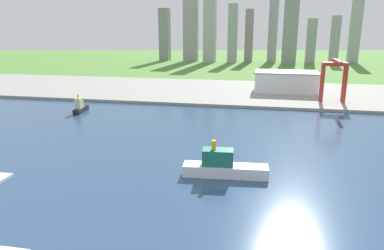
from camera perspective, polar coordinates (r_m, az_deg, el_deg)
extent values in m
plane|color=#548838|center=(194.11, 0.29, -4.84)|extent=(2400.00, 2400.00, 0.00)
cube|color=#2D4C70|center=(140.75, -4.58, -13.06)|extent=(840.00, 360.00, 0.15)
cube|color=#96978F|center=(376.25, 5.93, 5.18)|extent=(840.00, 140.00, 2.50)
cube|color=black|center=(303.82, -16.86, 2.31)|extent=(7.72, 22.66, 3.69)
cube|color=beige|center=(300.03, -17.14, 3.26)|extent=(5.19, 8.45, 7.89)
cylinder|color=yellow|center=(298.00, -17.30, 4.24)|extent=(1.22, 1.22, 2.95)
cube|color=white|center=(168.98, 5.21, -7.05)|extent=(39.12, 11.68, 5.19)
cube|color=#1E6B59|center=(166.82, 4.05, -5.00)|extent=(14.41, 8.37, 7.39)
cylinder|color=yellow|center=(165.01, 3.42, -3.10)|extent=(2.09, 2.09, 4.16)
cube|color=#B72D23|center=(333.48, 19.63, 6.00)|extent=(2.20, 2.20, 31.06)
cube|color=#B72D23|center=(336.57, 22.73, 5.78)|extent=(2.20, 2.20, 31.06)
cube|color=#B72D23|center=(341.31, 19.46, 6.21)|extent=(2.20, 2.20, 31.06)
cube|color=#B72D23|center=(344.34, 22.48, 5.99)|extent=(2.20, 2.20, 31.06)
cube|color=#B72D23|center=(336.78, 21.36, 8.84)|extent=(20.70, 10.00, 2.80)
cube|color=#B72D23|center=(327.92, 21.65, 9.15)|extent=(2.60, 35.09, 2.60)
cube|color=white|center=(379.84, 14.35, 6.50)|extent=(59.72, 35.89, 18.64)
cube|color=gray|center=(378.54, 14.45, 7.98)|extent=(60.91, 36.60, 1.20)
cube|color=gray|center=(723.92, -4.26, 13.82)|extent=(17.72, 22.96, 97.35)
cube|color=#97959C|center=(708.30, -0.19, 14.66)|extent=(26.54, 18.41, 117.87)
cube|color=#A6A4A9|center=(687.45, 2.80, 15.13)|extent=(21.47, 21.35, 130.12)
cube|color=#979D9C|center=(682.65, 6.34, 13.93)|extent=(15.78, 21.89, 103.32)
cube|color=gray|center=(701.04, 8.87, 13.53)|extent=(14.41, 22.27, 94.72)
cube|color=#9E9FA7|center=(708.85, 12.49, 14.67)|extent=(16.71, 17.00, 126.66)
cube|color=gray|center=(672.03, 15.02, 13.84)|extent=(23.50, 26.58, 111.41)
cube|color=#999E9F|center=(704.54, 18.02, 12.30)|extent=(15.14, 23.51, 77.89)
cube|color=#9998A0|center=(719.27, 21.32, 12.26)|extent=(14.25, 17.17, 82.98)
cube|color=#9C9FA3|center=(743.87, 24.05, 13.49)|extent=(16.66, 21.18, 119.84)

